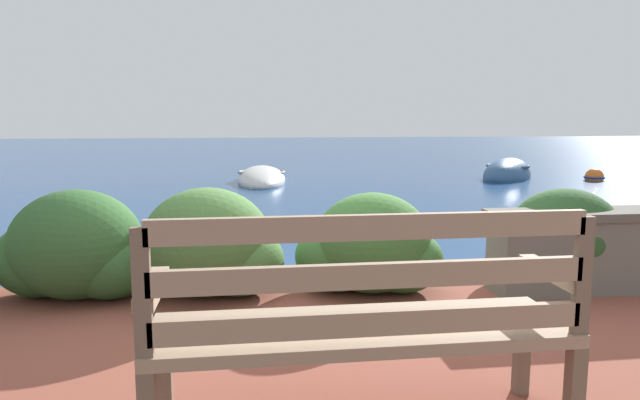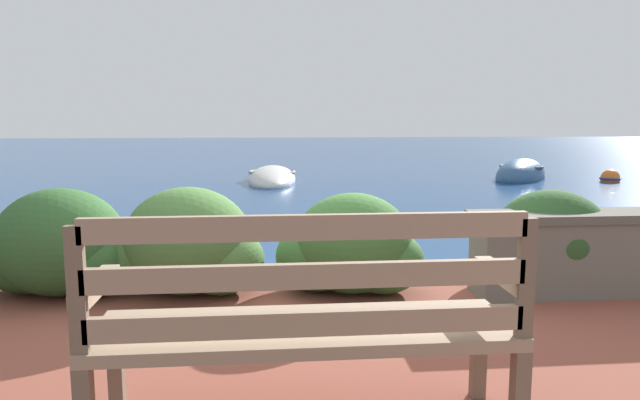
% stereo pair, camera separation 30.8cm
% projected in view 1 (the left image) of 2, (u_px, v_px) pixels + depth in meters
% --- Properties ---
extents(ground_plane, '(80.00, 80.00, 0.00)m').
position_uv_depth(ground_plane, '(315.00, 302.00, 4.62)').
color(ground_plane, navy).
extents(park_bench, '(1.66, 0.48, 0.93)m').
position_uv_depth(park_bench, '(364.00, 320.00, 2.20)').
color(park_bench, brown).
rests_on(park_bench, patio_terrace).
extents(stone_wall, '(1.61, 0.39, 0.60)m').
position_uv_depth(stone_wall, '(596.00, 250.00, 4.17)').
color(stone_wall, '#666056').
rests_on(stone_wall, patio_terrace).
extents(hedge_clump_left, '(1.13, 0.81, 0.77)m').
position_uv_depth(hedge_clump_left, '(75.00, 251.00, 4.00)').
color(hedge_clump_left, '#2D5628').
rests_on(hedge_clump_left, patio_terrace).
extents(hedge_clump_centre, '(1.14, 0.82, 0.77)m').
position_uv_depth(hedge_clump_centre, '(205.00, 249.00, 4.07)').
color(hedge_clump_centre, '#426B33').
rests_on(hedge_clump_centre, patio_terrace).
extents(hedge_clump_right, '(1.07, 0.77, 0.73)m').
position_uv_depth(hedge_clump_right, '(370.00, 249.00, 4.14)').
color(hedge_clump_right, '#38662D').
rests_on(hedge_clump_right, patio_terrace).
extents(hedge_clump_far_right, '(1.08, 0.78, 0.73)m').
position_uv_depth(hedge_clump_far_right, '(562.00, 242.00, 4.35)').
color(hedge_clump_far_right, '#284C23').
rests_on(hedge_clump_far_right, patio_terrace).
extents(rowboat_nearest, '(2.33, 2.56, 0.88)m').
position_uv_depth(rowboat_nearest, '(507.00, 175.00, 14.15)').
color(rowboat_nearest, '#2D517A').
rests_on(rowboat_nearest, ground_plane).
extents(rowboat_mid, '(1.22, 3.27, 0.61)m').
position_uv_depth(rowboat_mid, '(262.00, 179.00, 13.48)').
color(rowboat_mid, silver).
rests_on(rowboat_mid, ground_plane).
extents(mooring_buoy, '(0.48, 0.48, 0.43)m').
position_uv_depth(mooring_buoy, '(594.00, 177.00, 13.64)').
color(mooring_buoy, orange).
rests_on(mooring_buoy, ground_plane).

